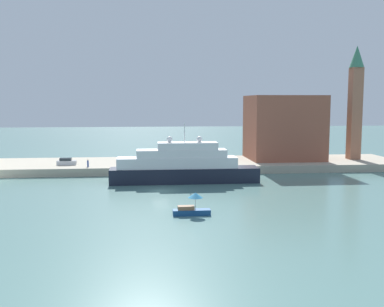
# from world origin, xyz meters

# --- Properties ---
(ground) EXTENTS (400.00, 400.00, 0.00)m
(ground) POSITION_xyz_m (0.00, 0.00, 0.00)
(ground) COLOR slate
(quay_dock) EXTENTS (110.00, 18.81, 1.63)m
(quay_dock) POSITION_xyz_m (0.00, 25.40, 0.82)
(quay_dock) COLOR #ADA38E
(quay_dock) RESTS_ON ground
(large_yacht) EXTENTS (27.51, 4.72, 11.17)m
(large_yacht) POSITION_xyz_m (4.21, 7.60, 3.01)
(large_yacht) COLOR black
(large_yacht) RESTS_ON ground
(small_motorboat) EXTENTS (4.98, 1.96, 3.01)m
(small_motorboat) POSITION_xyz_m (3.62, -16.67, 1.14)
(small_motorboat) COLOR navy
(small_motorboat) RESTS_ON ground
(harbor_building) EXTENTS (16.41, 14.16, 14.76)m
(harbor_building) POSITION_xyz_m (29.51, 27.62, 9.01)
(harbor_building) COLOR #93513D
(harbor_building) RESTS_ON quay_dock
(bell_tower) EXTENTS (3.32, 3.32, 26.05)m
(bell_tower) POSITION_xyz_m (45.63, 25.44, 15.88)
(bell_tower) COLOR #9E664C
(bell_tower) RESTS_ON quay_dock
(parked_car) EXTENTS (4.01, 1.62, 1.46)m
(parked_car) POSITION_xyz_m (-19.38, 22.06, 2.27)
(parked_car) COLOR silver
(parked_car) RESTS_ON quay_dock
(person_figure) EXTENTS (0.36, 0.36, 1.56)m
(person_figure) POSITION_xyz_m (-14.42, 18.35, 2.35)
(person_figure) COLOR #334C8C
(person_figure) RESTS_ON quay_dock
(mooring_bollard) EXTENTS (0.52, 0.52, 0.79)m
(mooring_bollard) POSITION_xyz_m (-3.31, 17.11, 2.03)
(mooring_bollard) COLOR black
(mooring_bollard) RESTS_ON quay_dock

